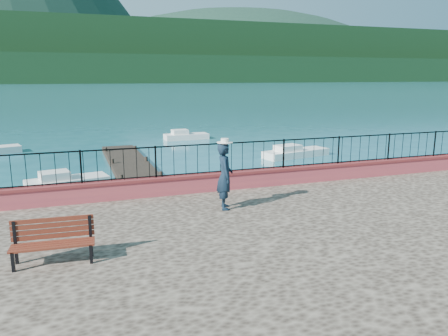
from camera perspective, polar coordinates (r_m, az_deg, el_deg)
ground at (r=11.72m, az=7.47°, el=-12.72°), size 2000.00×2000.00×0.00m
parapet at (r=14.44m, az=0.97°, el=-1.58°), size 28.00×0.46×0.58m
railing at (r=14.28m, az=0.98°, el=1.40°), size 27.00×0.05×0.95m
dock at (r=22.15m, az=-11.52°, el=-0.58°), size 2.00×16.00×0.30m
far_forest at (r=309.51m, az=-19.13°, el=12.11°), size 900.00×60.00×18.00m
foothills at (r=369.87m, az=-19.42°, el=13.98°), size 900.00×120.00×44.00m
companion_hill at (r=612.28m, az=1.99°, el=11.52°), size 448.00×384.00×180.00m
park_bench at (r=9.48m, az=-21.36°, el=-9.94°), size 1.62×0.63×0.88m
person at (r=12.14m, az=0.11°, el=-1.06°), size 0.59×0.77×1.87m
hat at (r=11.96m, az=0.11°, el=3.60°), size 0.44×0.44×0.12m
boat_0 at (r=20.58m, az=-19.81°, el=-1.31°), size 3.66×1.97×0.80m
boat_2 at (r=27.07m, az=9.39°, el=2.30°), size 4.48×2.15×0.80m
boat_4 at (r=34.24m, az=-4.96°, el=4.43°), size 3.40×1.36×0.80m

